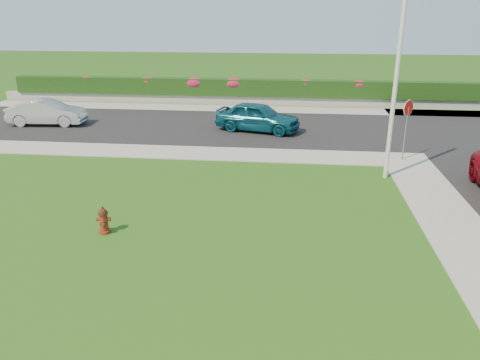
# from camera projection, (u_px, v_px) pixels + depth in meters

# --- Properties ---
(ground) EXTENTS (120.00, 120.00, 0.00)m
(ground) POSITION_uv_depth(u_px,v_px,m) (208.00, 254.00, 12.33)
(ground) COLOR black
(ground) RESTS_ON ground
(street_far) EXTENTS (26.00, 8.00, 0.04)m
(street_far) POSITION_uv_depth(u_px,v_px,m) (163.00, 125.00, 25.90)
(street_far) COLOR black
(street_far) RESTS_ON ground
(sidewalk_far) EXTENTS (24.00, 2.00, 0.04)m
(sidewalk_far) POSITION_uv_depth(u_px,v_px,m) (112.00, 150.00, 21.34)
(sidewalk_far) COLOR gray
(sidewalk_far) RESTS_ON ground
(curb_corner) EXTENTS (2.00, 2.00, 0.04)m
(curb_corner) POSITION_uv_depth(u_px,v_px,m) (405.00, 160.00, 20.00)
(curb_corner) COLOR gray
(curb_corner) RESTS_ON ground
(sidewalk_beyond) EXTENTS (34.00, 2.00, 0.04)m
(sidewalk_beyond) POSITION_uv_depth(u_px,v_px,m) (244.00, 109.00, 30.15)
(sidewalk_beyond) COLOR gray
(sidewalk_beyond) RESTS_ON ground
(retaining_wall) EXTENTS (34.00, 0.40, 0.60)m
(retaining_wall) POSITION_uv_depth(u_px,v_px,m) (246.00, 100.00, 31.46)
(retaining_wall) COLOR gray
(retaining_wall) RESTS_ON ground
(hedge) EXTENTS (32.00, 0.90, 1.10)m
(hedge) POSITION_uv_depth(u_px,v_px,m) (246.00, 87.00, 31.26)
(hedge) COLOR black
(hedge) RESTS_ON retaining_wall
(fire_hydrant) EXTENTS (0.42, 0.40, 0.81)m
(fire_hydrant) POSITION_uv_depth(u_px,v_px,m) (104.00, 221.00, 13.39)
(fire_hydrant) COLOR #531F0D
(fire_hydrant) RESTS_ON ground
(sedan_teal) EXTENTS (4.72, 2.89, 1.50)m
(sedan_teal) POSITION_uv_depth(u_px,v_px,m) (258.00, 117.00, 24.43)
(sedan_teal) COLOR #0B4559
(sedan_teal) RESTS_ON street_far
(sedan_silver) EXTENTS (4.27, 1.76, 1.38)m
(sedan_silver) POSITION_uv_depth(u_px,v_px,m) (47.00, 112.00, 25.75)
(sedan_silver) COLOR #AAACB2
(sedan_silver) RESTS_ON street_far
(utility_pole) EXTENTS (0.16, 0.16, 6.39)m
(utility_pole) POSITION_uv_depth(u_px,v_px,m) (394.00, 94.00, 16.86)
(utility_pole) COLOR silver
(utility_pole) RESTS_ON ground
(stop_sign) EXTENTS (0.51, 0.52, 2.61)m
(stop_sign) POSITION_uv_depth(u_px,v_px,m) (408.00, 115.00, 19.35)
(stop_sign) COLOR slate
(stop_sign) RESTS_ON ground
(flower_clump_a) EXTENTS (1.06, 0.68, 0.53)m
(flower_clump_a) POSITION_uv_depth(u_px,v_px,m) (86.00, 80.00, 32.19)
(flower_clump_a) COLOR #AD1D4E
(flower_clump_a) RESTS_ON hedge
(flower_clump_b) EXTENTS (1.14, 0.73, 0.57)m
(flower_clump_b) POSITION_uv_depth(u_px,v_px,m) (147.00, 81.00, 31.75)
(flower_clump_b) COLOR #AD1D4E
(flower_clump_b) RESTS_ON hedge
(flower_clump_c) EXTENTS (1.45, 0.93, 0.73)m
(flower_clump_c) POSITION_uv_depth(u_px,v_px,m) (194.00, 83.00, 31.43)
(flower_clump_c) COLOR #AD1D4E
(flower_clump_c) RESTS_ON hedge
(flower_clump_d) EXTENTS (1.41, 0.91, 0.71)m
(flower_clump_d) POSITION_uv_depth(u_px,v_px,m) (234.00, 83.00, 31.16)
(flower_clump_d) COLOR #AD1D4E
(flower_clump_d) RESTS_ON hedge
(flower_clump_e) EXTENTS (1.12, 0.72, 0.56)m
(flower_clump_e) POSITION_uv_depth(u_px,v_px,m) (306.00, 84.00, 30.65)
(flower_clump_e) COLOR #AD1D4E
(flower_clump_e) RESTS_ON hedge
(flower_clump_f) EXTENTS (1.21, 0.78, 0.61)m
(flower_clump_f) POSITION_uv_depth(u_px,v_px,m) (359.00, 85.00, 30.30)
(flower_clump_f) COLOR #AD1D4E
(flower_clump_f) RESTS_ON hedge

